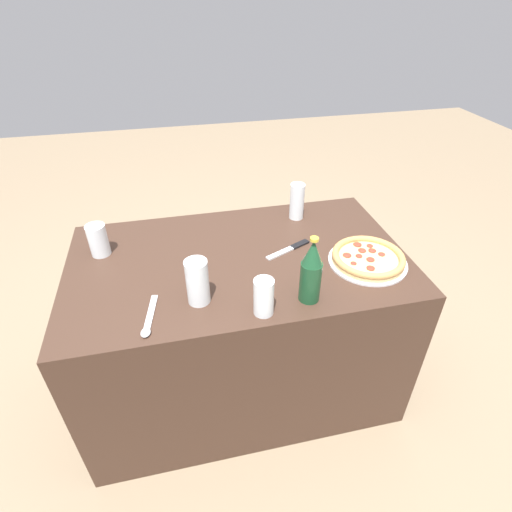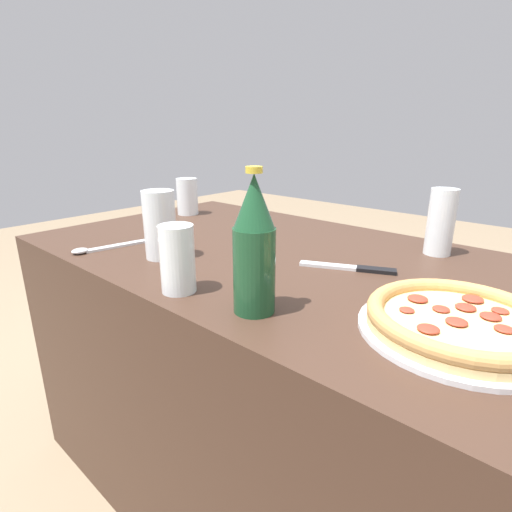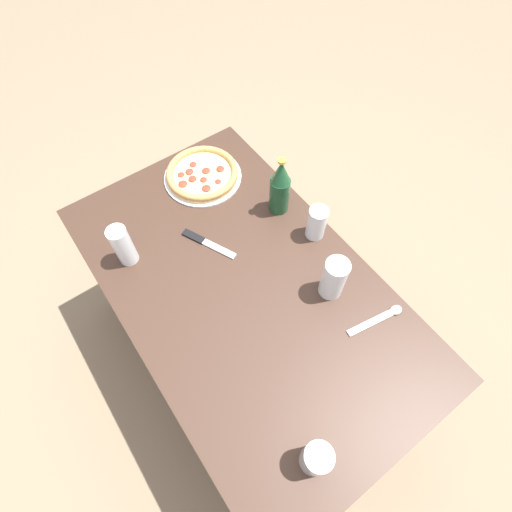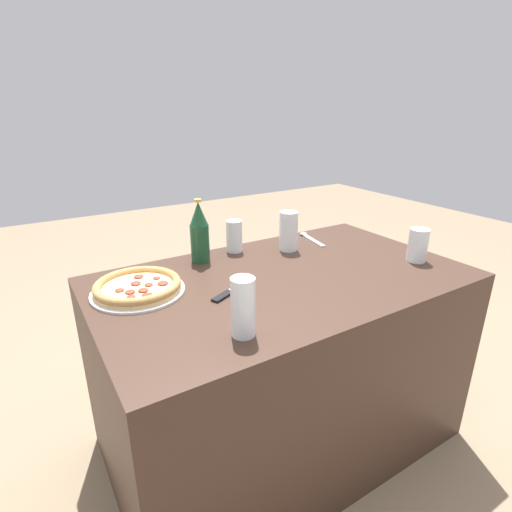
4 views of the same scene
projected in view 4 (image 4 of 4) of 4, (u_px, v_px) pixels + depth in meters
ground_plane at (280, 436)px, 1.61m from camera, size 8.00×8.00×0.00m
table at (282, 363)px, 1.49m from camera, size 1.26×0.74×0.70m
pizza_salami at (138, 287)px, 1.23m from camera, size 0.29×0.29×0.04m
glass_mango_juice at (418, 246)px, 1.48m from camera, size 0.07×0.07×0.12m
glass_iced_tea at (243, 309)px, 0.99m from camera, size 0.06×0.06×0.16m
glass_water at (288, 233)px, 1.59m from camera, size 0.07×0.07×0.16m
glass_lemonade at (234, 237)px, 1.57m from camera, size 0.06×0.06×0.13m
beer_bottle at (199, 233)px, 1.45m from camera, size 0.07×0.07×0.24m
knife at (233, 290)px, 1.25m from camera, size 0.19×0.11×0.01m
spoon at (309, 238)px, 1.74m from camera, size 0.06×0.19×0.01m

